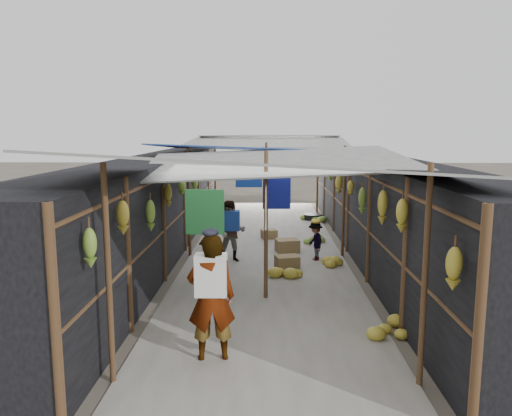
# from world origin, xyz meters

# --- Properties ---
(ground) EXTENTS (80.00, 80.00, 0.00)m
(ground) POSITION_xyz_m (0.00, 0.00, 0.00)
(ground) COLOR #6B6356
(ground) RESTS_ON ground
(aisle_slab) EXTENTS (3.60, 16.00, 0.02)m
(aisle_slab) POSITION_xyz_m (0.00, 6.50, 0.01)
(aisle_slab) COLOR #9E998E
(aisle_slab) RESTS_ON ground
(stall_left) EXTENTS (1.40, 15.00, 2.30)m
(stall_left) POSITION_xyz_m (-2.70, 6.50, 1.15)
(stall_left) COLOR black
(stall_left) RESTS_ON ground
(stall_right) EXTENTS (1.40, 15.00, 2.30)m
(stall_right) POSITION_xyz_m (2.70, 6.50, 1.15)
(stall_right) COLOR black
(stall_right) RESTS_ON ground
(crate_near) EXTENTS (0.56, 0.49, 0.29)m
(crate_near) POSITION_xyz_m (0.45, 4.91, 0.14)
(crate_near) COLOR olive
(crate_near) RESTS_ON ground
(crate_mid) EXTENTS (0.62, 0.53, 0.33)m
(crate_mid) POSITION_xyz_m (0.52, 6.36, 0.16)
(crate_mid) COLOR olive
(crate_mid) RESTS_ON ground
(crate_back) EXTENTS (0.47, 0.42, 0.26)m
(crate_back) POSITION_xyz_m (0.08, 7.86, 0.13)
(crate_back) COLOR olive
(crate_back) RESTS_ON ground
(black_basin) EXTENTS (0.66, 0.66, 0.20)m
(black_basin) POSITION_xyz_m (1.55, 10.82, 0.10)
(black_basin) COLOR black
(black_basin) RESTS_ON ground
(vendor_elderly) EXTENTS (0.66, 0.49, 1.67)m
(vendor_elderly) POSITION_xyz_m (-0.69, 0.61, 0.84)
(vendor_elderly) COLOR silver
(vendor_elderly) RESTS_ON ground
(shopper_blue) EXTENTS (0.74, 0.61, 1.39)m
(shopper_blue) POSITION_xyz_m (-0.79, 5.48, 0.70)
(shopper_blue) COLOR #1D4F93
(shopper_blue) RESTS_ON ground
(vendor_seated) EXTENTS (0.48, 0.65, 0.90)m
(vendor_seated) POSITION_xyz_m (1.12, 5.61, 0.45)
(vendor_seated) COLOR #4A4640
(vendor_seated) RESTS_ON ground
(market_canopy) EXTENTS (5.62, 15.20, 2.77)m
(market_canopy) POSITION_xyz_m (0.02, 6.83, 2.41)
(market_canopy) COLOR brown
(market_canopy) RESTS_ON ground
(hanging_bananas) EXTENTS (3.95, 14.27, 0.84)m
(hanging_bananas) POSITION_xyz_m (0.04, 6.61, 1.66)
(hanging_bananas) COLOR olive
(hanging_bananas) RESTS_ON ground
(floor_bananas) EXTENTS (3.95, 9.86, 0.35)m
(floor_bananas) POSITION_xyz_m (0.38, 7.37, 0.16)
(floor_bananas) COLOR #AA972B
(floor_bananas) RESTS_ON ground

